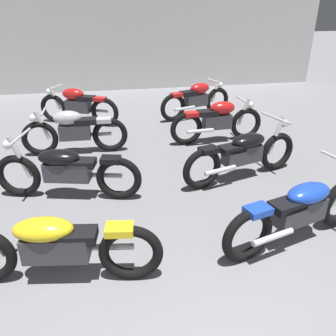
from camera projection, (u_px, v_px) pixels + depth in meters
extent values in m
cube|color=#BCBAB7|center=(125.00, 30.00, 10.69)|extent=(12.72, 0.24, 3.60)
torus|color=black|center=(131.00, 253.00, 3.58)|extent=(0.68, 0.21, 0.67)
cube|color=#38383D|center=(56.00, 247.00, 3.51)|extent=(0.69, 0.34, 0.28)
ellipsoid|color=yellow|center=(43.00, 229.00, 3.41)|extent=(0.64, 0.41, 0.22)
cube|color=black|center=(77.00, 235.00, 3.46)|extent=(0.43, 0.30, 0.10)
cube|color=yellow|center=(119.00, 229.00, 3.44)|extent=(0.31, 0.24, 0.08)
cylinder|color=silver|center=(108.00, 247.00, 3.69)|extent=(0.55, 0.15, 0.07)
torus|color=black|center=(18.00, 176.00, 5.12)|extent=(0.68, 0.27, 0.67)
torus|color=black|center=(119.00, 179.00, 5.05)|extent=(0.68, 0.27, 0.67)
cylinder|color=silver|center=(20.00, 157.00, 4.98)|extent=(0.28, 0.13, 0.66)
cube|color=#38383D|center=(67.00, 171.00, 5.04)|extent=(0.70, 0.39, 0.28)
ellipsoid|color=black|center=(59.00, 157.00, 4.95)|extent=(0.66, 0.45, 0.22)
cube|color=black|center=(81.00, 163.00, 4.97)|extent=(0.45, 0.33, 0.10)
cube|color=black|center=(111.00, 160.00, 4.92)|extent=(0.32, 0.26, 0.08)
cylinder|color=silver|center=(20.00, 137.00, 4.84)|extent=(0.20, 0.67, 0.04)
sphere|color=white|center=(8.00, 145.00, 4.91)|extent=(0.14, 0.14, 0.14)
cylinder|color=silver|center=(104.00, 175.00, 5.19)|extent=(0.55, 0.20, 0.07)
torus|color=black|center=(40.00, 139.00, 6.48)|extent=(0.67, 0.13, 0.67)
torus|color=black|center=(110.00, 135.00, 6.66)|extent=(0.67, 0.13, 0.67)
cylinder|color=silver|center=(42.00, 125.00, 6.38)|extent=(0.24, 0.08, 0.56)
cube|color=#38383D|center=(75.00, 132.00, 6.53)|extent=(0.58, 0.26, 0.28)
ellipsoid|color=#B7B7BC|center=(68.00, 118.00, 6.39)|extent=(0.53, 0.30, 0.26)
cube|color=black|center=(86.00, 121.00, 6.47)|extent=(0.41, 0.25, 0.10)
cube|color=#B7B7BC|center=(104.00, 120.00, 6.52)|extent=(0.29, 0.21, 0.08)
cylinder|color=silver|center=(43.00, 111.00, 6.27)|extent=(0.05, 0.48, 0.04)
sphere|color=white|center=(33.00, 118.00, 6.30)|extent=(0.14, 0.14, 0.14)
cylinder|color=silver|center=(97.00, 134.00, 6.75)|extent=(0.55, 0.09, 0.07)
torus|color=black|center=(54.00, 108.00, 8.26)|extent=(0.66, 0.37, 0.67)
torus|color=black|center=(105.00, 112.00, 7.99)|extent=(0.66, 0.37, 0.67)
cylinder|color=silver|center=(55.00, 98.00, 8.13)|extent=(0.25, 0.16, 0.56)
cube|color=#38383D|center=(78.00, 106.00, 8.08)|extent=(0.62, 0.45, 0.28)
ellipsoid|color=red|center=(73.00, 94.00, 7.98)|extent=(0.59, 0.47, 0.26)
cube|color=black|center=(86.00, 98.00, 7.95)|extent=(0.46, 0.38, 0.10)
cube|color=red|center=(100.00, 99.00, 7.88)|extent=(0.34, 0.30, 0.08)
cylinder|color=silver|center=(56.00, 87.00, 8.00)|extent=(0.23, 0.45, 0.04)
sphere|color=white|center=(49.00, 92.00, 8.10)|extent=(0.14, 0.14, 0.14)
cylinder|color=silver|center=(97.00, 111.00, 8.17)|extent=(0.53, 0.29, 0.07)
torus|color=black|center=(248.00, 235.00, 3.84)|extent=(0.67, 0.29, 0.67)
cube|color=#38383D|center=(299.00, 211.00, 4.10)|extent=(0.70, 0.41, 0.28)
ellipsoid|color=blue|center=(309.00, 193.00, 4.04)|extent=(0.67, 0.47, 0.22)
cube|color=black|center=(287.00, 205.00, 3.95)|extent=(0.45, 0.34, 0.10)
cube|color=blue|center=(258.00, 210.00, 3.75)|extent=(0.32, 0.27, 0.08)
cylinder|color=silver|center=(273.00, 237.00, 3.85)|extent=(0.55, 0.22, 0.07)
torus|color=black|center=(277.00, 152.00, 5.94)|extent=(0.67, 0.29, 0.67)
torus|color=black|center=(202.00, 169.00, 5.33)|extent=(0.67, 0.29, 0.67)
cylinder|color=silver|center=(276.00, 135.00, 5.77)|extent=(0.28, 0.14, 0.66)
cube|color=#38383D|center=(242.00, 154.00, 5.59)|extent=(0.70, 0.41, 0.28)
ellipsoid|color=black|center=(248.00, 141.00, 5.53)|extent=(0.66, 0.47, 0.22)
cube|color=black|center=(232.00, 149.00, 5.44)|extent=(0.45, 0.34, 0.10)
cube|color=black|center=(209.00, 150.00, 5.24)|extent=(0.32, 0.27, 0.08)
cylinder|color=silver|center=(276.00, 118.00, 5.61)|extent=(0.22, 0.66, 0.04)
sphere|color=white|center=(284.00, 123.00, 5.74)|extent=(0.14, 0.14, 0.14)
cylinder|color=silver|center=(220.00, 170.00, 5.34)|extent=(0.55, 0.22, 0.07)
torus|color=black|center=(246.00, 124.00, 7.25)|extent=(0.68, 0.15, 0.67)
torus|color=black|center=(186.00, 129.00, 6.97)|extent=(0.68, 0.15, 0.67)
cylinder|color=silver|center=(244.00, 112.00, 7.12)|extent=(0.25, 0.08, 0.56)
cube|color=#38383D|center=(217.00, 122.00, 7.07)|extent=(0.59, 0.27, 0.28)
ellipsoid|color=red|center=(223.00, 108.00, 6.97)|extent=(0.54, 0.31, 0.26)
cube|color=black|center=(207.00, 113.00, 6.93)|extent=(0.41, 0.26, 0.10)
cube|color=red|center=(192.00, 114.00, 6.86)|extent=(0.29, 0.22, 0.08)
cylinder|color=silver|center=(242.00, 100.00, 6.99)|extent=(0.06, 0.48, 0.04)
sphere|color=white|center=(250.00, 105.00, 7.09)|extent=(0.14, 0.14, 0.14)
cylinder|color=silver|center=(200.00, 131.00, 6.92)|extent=(0.55, 0.10, 0.07)
torus|color=black|center=(217.00, 101.00, 8.88)|extent=(0.67, 0.31, 0.67)
torus|color=black|center=(173.00, 108.00, 8.32)|extent=(0.67, 0.31, 0.67)
cylinder|color=silver|center=(215.00, 91.00, 8.73)|extent=(0.25, 0.14, 0.56)
cube|color=#38383D|center=(196.00, 100.00, 8.55)|extent=(0.62, 0.40, 0.28)
ellipsoid|color=red|center=(200.00, 88.00, 8.47)|extent=(0.58, 0.43, 0.26)
cube|color=black|center=(189.00, 93.00, 8.37)|extent=(0.45, 0.35, 0.10)
cube|color=red|center=(177.00, 95.00, 8.23)|extent=(0.33, 0.28, 0.08)
cylinder|color=silver|center=(214.00, 81.00, 8.59)|extent=(0.18, 0.47, 0.04)
sphere|color=white|center=(220.00, 85.00, 8.73)|extent=(0.14, 0.14, 0.14)
cylinder|color=silver|center=(185.00, 108.00, 8.33)|extent=(0.54, 0.24, 0.07)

